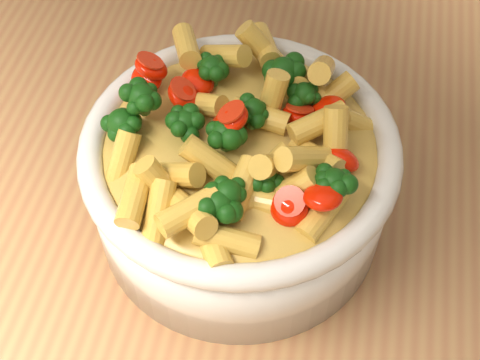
# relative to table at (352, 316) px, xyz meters

# --- Properties ---
(table) EXTENTS (1.20, 0.80, 0.90)m
(table) POSITION_rel_table_xyz_m (0.00, 0.00, 0.00)
(table) COLOR #A27445
(table) RESTS_ON ground
(serving_bowl) EXTENTS (0.23, 0.23, 0.10)m
(serving_bowl) POSITION_rel_table_xyz_m (-0.10, 0.02, 0.15)
(serving_bowl) COLOR silver
(serving_bowl) RESTS_ON table
(pasta_salad) EXTENTS (0.18, 0.18, 0.04)m
(pasta_salad) POSITION_rel_table_xyz_m (-0.10, 0.02, 0.21)
(pasta_salad) COLOR #ECC44A
(pasta_salad) RESTS_ON serving_bowl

